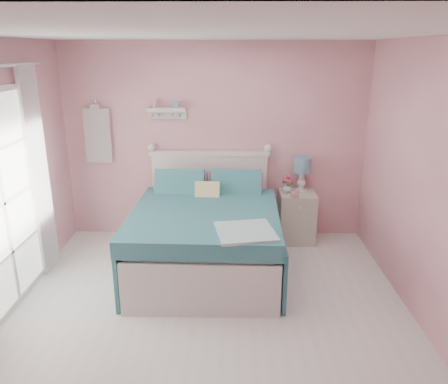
{
  "coord_description": "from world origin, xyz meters",
  "views": [
    {
      "loc": [
        0.22,
        -3.49,
        2.48
      ],
      "look_at": [
        0.14,
        1.2,
        0.95
      ],
      "focal_mm": 35.0,
      "sensor_mm": 36.0,
      "label": 1
    }
  ],
  "objects_px": {
    "nightstand": "(297,217)",
    "vase": "(288,188)",
    "teacup": "(295,194)",
    "bed": "(206,235)",
    "table_lamp": "(302,167)"
  },
  "relations": [
    {
      "from": "nightstand",
      "to": "vase",
      "type": "height_order",
      "value": "vase"
    },
    {
      "from": "nightstand",
      "to": "teacup",
      "type": "distance_m",
      "value": 0.42
    },
    {
      "from": "bed",
      "to": "nightstand",
      "type": "xyz_separation_m",
      "value": [
        1.17,
        0.79,
        -0.06
      ]
    },
    {
      "from": "table_lamp",
      "to": "bed",
      "type": "bearing_deg",
      "value": -143.74
    },
    {
      "from": "table_lamp",
      "to": "teacup",
      "type": "distance_m",
      "value": 0.41
    },
    {
      "from": "nightstand",
      "to": "table_lamp",
      "type": "height_order",
      "value": "table_lamp"
    },
    {
      "from": "bed",
      "to": "vase",
      "type": "height_order",
      "value": "bed"
    },
    {
      "from": "vase",
      "to": "teacup",
      "type": "height_order",
      "value": "vase"
    },
    {
      "from": "vase",
      "to": "table_lamp",
      "type": "bearing_deg",
      "value": 30.66
    },
    {
      "from": "table_lamp",
      "to": "vase",
      "type": "distance_m",
      "value": 0.34
    },
    {
      "from": "nightstand",
      "to": "bed",
      "type": "bearing_deg",
      "value": -146.2
    },
    {
      "from": "table_lamp",
      "to": "vase",
      "type": "xyz_separation_m",
      "value": [
        -0.2,
        -0.12,
        -0.25
      ]
    },
    {
      "from": "bed",
      "to": "table_lamp",
      "type": "distance_m",
      "value": 1.64
    },
    {
      "from": "nightstand",
      "to": "teacup",
      "type": "bearing_deg",
      "value": -110.98
    },
    {
      "from": "table_lamp",
      "to": "nightstand",
      "type": "bearing_deg",
      "value": -115.99
    }
  ]
}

